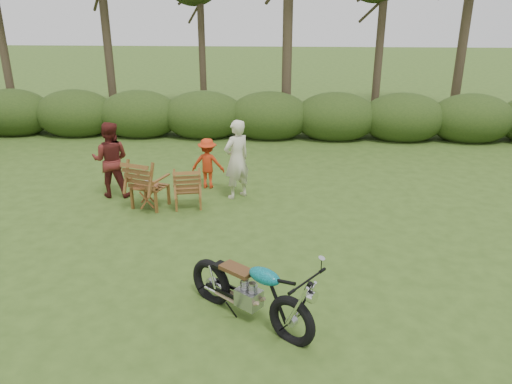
# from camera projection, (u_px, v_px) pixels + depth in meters

# --- Properties ---
(ground) EXTENTS (80.00, 80.00, 0.00)m
(ground) POSITION_uv_depth(u_px,v_px,m) (248.00, 303.00, 6.95)
(ground) COLOR #324B19
(ground) RESTS_ON ground
(tree_line) EXTENTS (22.52, 11.62, 8.14)m
(tree_line) POSITION_uv_depth(u_px,v_px,m) (288.00, 4.00, 14.61)
(tree_line) COLOR #392D1F
(tree_line) RESTS_ON ground
(motorcycle) EXTENTS (2.01, 1.77, 1.12)m
(motorcycle) POSITION_uv_depth(u_px,v_px,m) (249.00, 318.00, 6.62)
(motorcycle) COLOR #0EAEB7
(motorcycle) RESTS_ON ground
(lawn_chair_right) EXTENTS (0.72, 0.72, 0.89)m
(lawn_chair_right) POSITION_uv_depth(u_px,v_px,m) (189.00, 207.00, 10.17)
(lawn_chair_right) COLOR brown
(lawn_chair_right) RESTS_ON ground
(lawn_chair_left) EXTENTS (0.90, 0.90, 1.03)m
(lawn_chair_left) POSITION_uv_depth(u_px,v_px,m) (151.00, 206.00, 10.19)
(lawn_chair_left) COLOR #5C3617
(lawn_chair_left) RESTS_ON ground
(side_table) EXTENTS (0.59, 0.53, 0.52)m
(side_table) POSITION_uv_depth(u_px,v_px,m) (147.00, 197.00, 9.99)
(side_table) COLOR brown
(side_table) RESTS_ON ground
(cup) EXTENTS (0.15, 0.15, 0.09)m
(cup) POSITION_uv_depth(u_px,v_px,m) (148.00, 182.00, 9.90)
(cup) COLOR beige
(cup) RESTS_ON side_table
(adult_a) EXTENTS (0.73, 0.71, 1.68)m
(adult_a) POSITION_uv_depth(u_px,v_px,m) (237.00, 197.00, 10.67)
(adult_a) COLOR beige
(adult_a) RESTS_ON ground
(adult_b) EXTENTS (0.83, 0.67, 1.61)m
(adult_b) POSITION_uv_depth(u_px,v_px,m) (115.00, 195.00, 10.76)
(adult_b) COLOR #581C19
(adult_b) RESTS_ON ground
(child) EXTENTS (0.76, 0.47, 1.13)m
(child) POSITION_uv_depth(u_px,v_px,m) (209.00, 187.00, 11.23)
(child) COLOR red
(child) RESTS_ON ground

